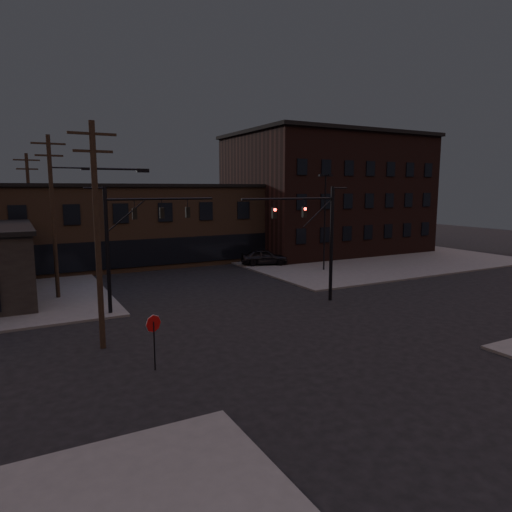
{
  "coord_description": "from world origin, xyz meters",
  "views": [
    {
      "loc": [
        -13.1,
        -20.82,
        7.9
      ],
      "look_at": [
        0.83,
        5.09,
        3.5
      ],
      "focal_mm": 32.0,
      "sensor_mm": 36.0,
      "label": 1
    }
  ],
  "objects_px": {
    "parked_car_lot_b": "(328,250)",
    "traffic_signal_far": "(128,235)",
    "parked_car_lot_a": "(264,257)",
    "stop_sign": "(154,329)",
    "car_crossing": "(185,256)",
    "traffic_signal_near": "(318,232)"
  },
  "relations": [
    {
      "from": "parked_car_lot_b",
      "to": "car_crossing",
      "type": "distance_m",
      "value": 16.44
    },
    {
      "from": "parked_car_lot_a",
      "to": "car_crossing",
      "type": "bearing_deg",
      "value": 72.2
    },
    {
      "from": "traffic_signal_near",
      "to": "car_crossing",
      "type": "bearing_deg",
      "value": 97.5
    },
    {
      "from": "traffic_signal_far",
      "to": "parked_car_lot_b",
      "type": "relative_size",
      "value": 1.84
    },
    {
      "from": "parked_car_lot_a",
      "to": "traffic_signal_far",
      "type": "bearing_deg",
      "value": 145.48
    },
    {
      "from": "traffic_signal_near",
      "to": "car_crossing",
      "type": "distance_m",
      "value": 20.61
    },
    {
      "from": "traffic_signal_far",
      "to": "parked_car_lot_b",
      "type": "bearing_deg",
      "value": 27.1
    },
    {
      "from": "traffic_signal_far",
      "to": "parked_car_lot_a",
      "type": "distance_m",
      "value": 20.04
    },
    {
      "from": "parked_car_lot_b",
      "to": "car_crossing",
      "type": "bearing_deg",
      "value": 89.25
    },
    {
      "from": "traffic_signal_far",
      "to": "stop_sign",
      "type": "relative_size",
      "value": 3.23
    },
    {
      "from": "traffic_signal_near",
      "to": "traffic_signal_far",
      "type": "xyz_separation_m",
      "value": [
        -12.07,
        3.5,
        0.08
      ]
    },
    {
      "from": "traffic_signal_near",
      "to": "car_crossing",
      "type": "xyz_separation_m",
      "value": [
        -2.63,
        20.01,
        -4.17
      ]
    },
    {
      "from": "parked_car_lot_b",
      "to": "traffic_signal_far",
      "type": "bearing_deg",
      "value": 128.47
    },
    {
      "from": "traffic_signal_far",
      "to": "parked_car_lot_b",
      "type": "xyz_separation_m",
      "value": [
        25.52,
        13.06,
        -4.23
      ]
    },
    {
      "from": "stop_sign",
      "to": "parked_car_lot_b",
      "type": "distance_m",
      "value": 35.36
    },
    {
      "from": "parked_car_lot_b",
      "to": "car_crossing",
      "type": "xyz_separation_m",
      "value": [
        -16.08,
        3.45,
        -0.02
      ]
    },
    {
      "from": "stop_sign",
      "to": "car_crossing",
      "type": "bearing_deg",
      "value": 67.97
    },
    {
      "from": "stop_sign",
      "to": "parked_car_lot_a",
      "type": "bearing_deg",
      "value": 50.63
    },
    {
      "from": "traffic_signal_far",
      "to": "car_crossing",
      "type": "distance_m",
      "value": 19.49
    },
    {
      "from": "stop_sign",
      "to": "parked_car_lot_b",
      "type": "xyz_separation_m",
      "value": [
        26.8,
        23.04,
        -1.06
      ]
    },
    {
      "from": "traffic_signal_near",
      "to": "parked_car_lot_b",
      "type": "xyz_separation_m",
      "value": [
        13.44,
        16.56,
        -4.15
      ]
    },
    {
      "from": "traffic_signal_far",
      "to": "parked_car_lot_b",
      "type": "distance_m",
      "value": 28.97
    }
  ]
}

